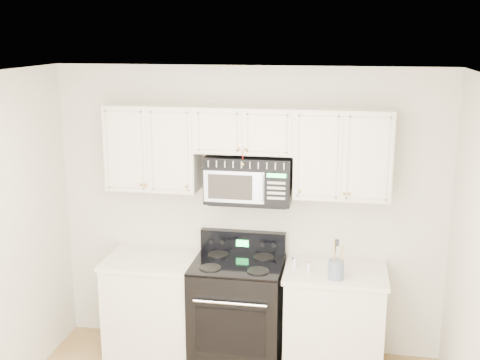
# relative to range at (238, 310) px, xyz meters

# --- Properties ---
(room) EXTENTS (3.51, 3.51, 2.61)m
(room) POSITION_rel_range_xyz_m (0.04, -1.42, 0.82)
(room) COLOR #A08557
(room) RESTS_ON ground
(base_cabinet_left) EXTENTS (0.86, 0.65, 0.92)m
(base_cabinet_left) POSITION_rel_range_xyz_m (-0.76, 0.02, -0.06)
(base_cabinet_left) COLOR beige
(base_cabinet_left) RESTS_ON ground
(base_cabinet_right) EXTENTS (0.86, 0.65, 0.92)m
(base_cabinet_right) POSITION_rel_range_xyz_m (0.84, 0.02, -0.06)
(base_cabinet_right) COLOR beige
(base_cabinet_right) RESTS_ON ground
(range) EXTENTS (0.78, 0.71, 1.12)m
(range) POSITION_rel_range_xyz_m (0.00, 0.00, 0.00)
(range) COLOR black
(range) RESTS_ON ground
(upper_cabinets) EXTENTS (2.44, 0.37, 0.75)m
(upper_cabinets) POSITION_rel_range_xyz_m (0.04, 0.16, 1.45)
(upper_cabinets) COLOR beige
(upper_cabinets) RESTS_ON ground
(microwave) EXTENTS (0.73, 0.42, 0.40)m
(microwave) POSITION_rel_range_xyz_m (0.08, 0.14, 1.17)
(microwave) COLOR black
(microwave) RESTS_ON ground
(utensil_crock) EXTENTS (0.13, 0.13, 0.34)m
(utensil_crock) POSITION_rel_range_xyz_m (0.84, -0.18, 0.52)
(utensil_crock) COLOR slate
(utensil_crock) RESTS_ON base_cabinet_right
(shaker_salt) EXTENTS (0.04, 0.04, 0.10)m
(shaker_salt) POSITION_rel_range_xyz_m (0.49, -0.00, 0.49)
(shaker_salt) COLOR silver
(shaker_salt) RESTS_ON base_cabinet_right
(shaker_pepper) EXTENTS (0.04, 0.04, 0.10)m
(shaker_pepper) POSITION_rel_range_xyz_m (0.62, -0.08, 0.48)
(shaker_pepper) COLOR silver
(shaker_pepper) RESTS_ON base_cabinet_right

